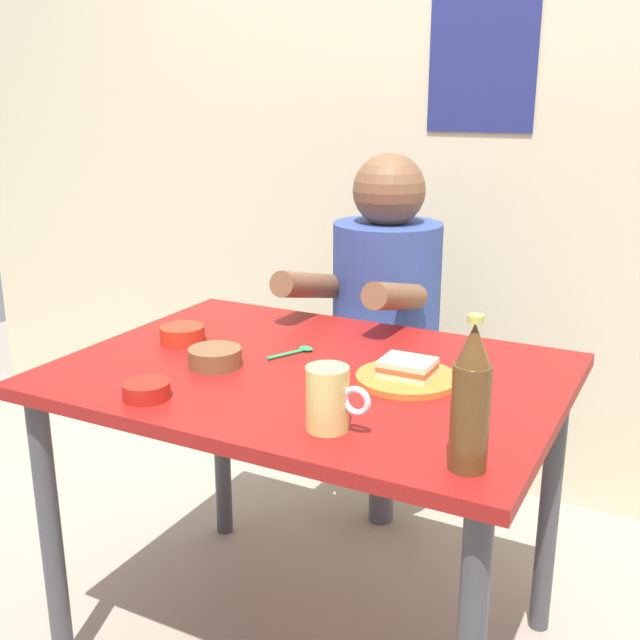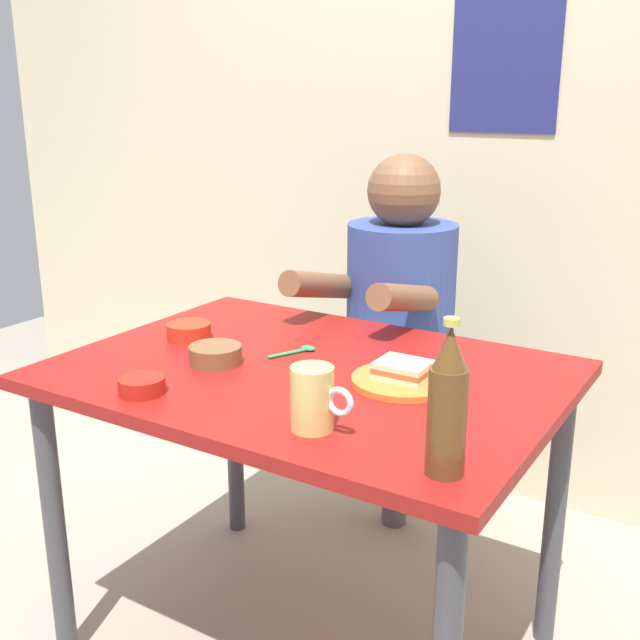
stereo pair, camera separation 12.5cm
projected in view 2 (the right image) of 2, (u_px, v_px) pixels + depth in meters
name	position (u px, v px, depth m)	size (l,w,h in m)	color
wall_back	(487.00, 103.00, 2.41)	(4.40, 0.09, 2.60)	beige
dining_table	(308.00, 407.00, 1.74)	(1.10, 0.80, 0.74)	maroon
stool	(397.00, 423.00, 2.37)	(0.34, 0.34, 0.45)	#4C4C51
person_seated	(399.00, 294.00, 2.25)	(0.33, 0.56, 0.72)	#33478C
plate_orange	(403.00, 381.00, 1.62)	(0.22, 0.22, 0.01)	orange
sandwich	(403.00, 370.00, 1.61)	(0.11, 0.09, 0.04)	beige
beer_mug	(313.00, 398.00, 1.38)	(0.13, 0.08, 0.12)	#D1BC66
beer_bottle	(447.00, 405.00, 1.20)	(0.06, 0.06, 0.26)	#593819
condiment_bowl_brown	(215.00, 354.00, 1.73)	(0.12, 0.12, 0.04)	brown
sauce_bowl_chili	(189.00, 330.00, 1.91)	(0.11, 0.11, 0.04)	red
sambal_bowl_red	(142.00, 384.00, 1.56)	(0.10, 0.10, 0.03)	#B21E14
spoon	(300.00, 350.00, 1.81)	(0.07, 0.11, 0.01)	#26A559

